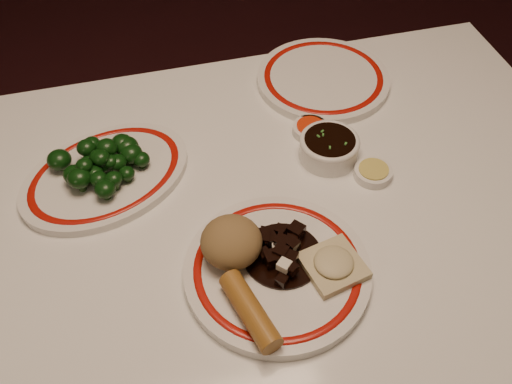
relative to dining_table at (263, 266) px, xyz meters
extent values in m
cube|color=white|center=(0.00, 0.00, 0.07)|extent=(1.20, 0.90, 0.04)
cylinder|color=black|center=(0.54, 0.39, -0.30)|extent=(0.06, 0.06, 0.71)
cylinder|color=white|center=(0.00, -0.08, 0.10)|extent=(0.31, 0.31, 0.02)
torus|color=#A21008|center=(0.00, -0.08, 0.11)|extent=(0.27, 0.27, 0.00)
ellipsoid|color=olive|center=(-0.06, -0.04, 0.14)|extent=(0.09, 0.09, 0.06)
cylinder|color=#9A6525|center=(-0.06, -0.14, 0.13)|extent=(0.06, 0.12, 0.03)
cube|color=#C4B98A|center=(0.08, -0.10, 0.12)|extent=(0.09, 0.09, 0.01)
ellipsoid|color=#C4B98A|center=(0.08, -0.10, 0.13)|extent=(0.06, 0.06, 0.02)
cylinder|color=black|center=(0.01, -0.06, 0.11)|extent=(0.12, 0.12, 0.00)
cube|color=black|center=(0.00, -0.02, 0.12)|extent=(0.02, 0.02, 0.02)
cube|color=black|center=(0.01, -0.07, 0.13)|extent=(0.03, 0.03, 0.02)
cube|color=black|center=(0.01, -0.06, 0.12)|extent=(0.02, 0.02, 0.01)
cube|color=black|center=(-0.01, -0.07, 0.13)|extent=(0.02, 0.02, 0.02)
cube|color=black|center=(0.01, -0.05, 0.13)|extent=(0.03, 0.03, 0.02)
cube|color=black|center=(0.01, -0.07, 0.12)|extent=(0.02, 0.02, 0.01)
cube|color=black|center=(0.00, -0.02, 0.12)|extent=(0.02, 0.02, 0.02)
cube|color=black|center=(0.00, -0.11, 0.12)|extent=(0.02, 0.02, 0.01)
cube|color=black|center=(0.04, -0.04, 0.13)|extent=(0.03, 0.03, 0.02)
cube|color=black|center=(0.02, -0.08, 0.13)|extent=(0.03, 0.03, 0.02)
cube|color=black|center=(0.02, -0.03, 0.12)|extent=(0.02, 0.02, 0.02)
cube|color=black|center=(-0.02, -0.06, 0.12)|extent=(0.02, 0.02, 0.02)
cube|color=black|center=(0.03, -0.06, 0.13)|extent=(0.02, 0.02, 0.02)
cube|color=black|center=(0.00, -0.04, 0.12)|extent=(0.03, 0.03, 0.02)
cube|color=black|center=(-0.01, -0.03, 0.13)|extent=(0.03, 0.03, 0.02)
cube|color=black|center=(0.01, -0.10, 0.13)|extent=(0.02, 0.02, 0.02)
cube|color=black|center=(0.03, -0.05, 0.13)|extent=(0.02, 0.02, 0.02)
cube|color=beige|center=(0.00, -0.09, 0.13)|extent=(0.02, 0.02, 0.01)
cube|color=beige|center=(0.01, -0.05, 0.12)|extent=(0.02, 0.02, 0.01)
torus|color=#A21008|center=(-0.22, 0.18, 0.11)|extent=(0.33, 0.33, 0.00)
cylinder|color=#23471C|center=(-0.21, 0.14, 0.11)|extent=(0.01, 0.01, 0.01)
ellipsoid|color=black|center=(-0.21, 0.14, 0.13)|extent=(0.03, 0.03, 0.02)
cylinder|color=#23471C|center=(-0.16, 0.18, 0.11)|extent=(0.01, 0.01, 0.01)
ellipsoid|color=black|center=(-0.16, 0.18, 0.12)|extent=(0.03, 0.03, 0.02)
cylinder|color=#23471C|center=(-0.19, 0.21, 0.11)|extent=(0.01, 0.01, 0.02)
ellipsoid|color=black|center=(-0.19, 0.21, 0.13)|extent=(0.04, 0.04, 0.03)
cylinder|color=#23471C|center=(-0.18, 0.20, 0.11)|extent=(0.01, 0.01, 0.01)
ellipsoid|color=black|center=(-0.18, 0.20, 0.13)|extent=(0.04, 0.04, 0.03)
cylinder|color=#23471C|center=(-0.18, 0.19, 0.11)|extent=(0.01, 0.01, 0.01)
ellipsoid|color=black|center=(-0.18, 0.19, 0.13)|extent=(0.04, 0.04, 0.03)
cylinder|color=#23471C|center=(-0.22, 0.12, 0.11)|extent=(0.01, 0.01, 0.01)
ellipsoid|color=black|center=(-0.22, 0.12, 0.13)|extent=(0.03, 0.03, 0.03)
cylinder|color=#23471C|center=(-0.27, 0.16, 0.11)|extent=(0.01, 0.01, 0.01)
ellipsoid|color=black|center=(-0.27, 0.16, 0.13)|extent=(0.04, 0.04, 0.03)
cylinder|color=#23471C|center=(-0.23, 0.20, 0.11)|extent=(0.01, 0.01, 0.01)
ellipsoid|color=black|center=(-0.23, 0.20, 0.13)|extent=(0.04, 0.04, 0.03)
cylinder|color=#23471C|center=(-0.22, 0.18, 0.11)|extent=(0.01, 0.01, 0.01)
ellipsoid|color=black|center=(-0.22, 0.18, 0.13)|extent=(0.03, 0.03, 0.03)
cylinder|color=#23471C|center=(-0.29, 0.20, 0.11)|extent=(0.01, 0.01, 0.01)
ellipsoid|color=black|center=(-0.29, 0.20, 0.13)|extent=(0.04, 0.04, 0.03)
cylinder|color=#23471C|center=(-0.23, 0.14, 0.11)|extent=(0.01, 0.01, 0.01)
ellipsoid|color=black|center=(-0.23, 0.14, 0.13)|extent=(0.03, 0.03, 0.02)
cylinder|color=#23471C|center=(-0.26, 0.15, 0.11)|extent=(0.01, 0.01, 0.02)
ellipsoid|color=black|center=(-0.26, 0.15, 0.13)|extent=(0.04, 0.04, 0.03)
cylinder|color=#23471C|center=(-0.19, 0.15, 0.11)|extent=(0.01, 0.01, 0.01)
ellipsoid|color=black|center=(-0.19, 0.15, 0.12)|extent=(0.03, 0.03, 0.02)
cylinder|color=#23471C|center=(-0.20, 0.17, 0.11)|extent=(0.01, 0.01, 0.01)
ellipsoid|color=black|center=(-0.20, 0.17, 0.13)|extent=(0.03, 0.03, 0.03)
cylinder|color=#23471C|center=(-0.24, 0.18, 0.11)|extent=(0.01, 0.01, 0.01)
ellipsoid|color=black|center=(-0.24, 0.18, 0.13)|extent=(0.03, 0.03, 0.02)
cylinder|color=#23471C|center=(-0.24, 0.16, 0.11)|extent=(0.01, 0.01, 0.01)
ellipsoid|color=black|center=(-0.24, 0.16, 0.13)|extent=(0.03, 0.03, 0.02)
ellipsoid|color=black|center=(-0.23, 0.18, 0.14)|extent=(0.03, 0.03, 0.02)
ellipsoid|color=black|center=(-0.24, 0.20, 0.14)|extent=(0.03, 0.03, 0.03)
ellipsoid|color=black|center=(-0.25, 0.16, 0.14)|extent=(0.03, 0.03, 0.02)
ellipsoid|color=black|center=(-0.23, 0.18, 0.14)|extent=(0.03, 0.03, 0.02)
ellipsoid|color=black|center=(-0.21, 0.17, 0.13)|extent=(0.03, 0.03, 0.02)
ellipsoid|color=black|center=(-0.21, 0.20, 0.14)|extent=(0.03, 0.03, 0.03)
ellipsoid|color=black|center=(-0.24, 0.21, 0.14)|extent=(0.03, 0.03, 0.02)
ellipsoid|color=black|center=(-0.22, 0.18, 0.14)|extent=(0.03, 0.03, 0.02)
ellipsoid|color=black|center=(-0.21, 0.19, 0.14)|extent=(0.03, 0.03, 0.02)
cylinder|color=white|center=(0.15, 0.13, 0.11)|extent=(0.10, 0.10, 0.04)
cylinder|color=black|center=(0.15, 0.13, 0.13)|extent=(0.09, 0.09, 0.00)
cylinder|color=white|center=(0.14, 0.20, 0.10)|extent=(0.06, 0.06, 0.02)
cylinder|color=red|center=(0.14, 0.20, 0.11)|extent=(0.05, 0.05, 0.00)
cylinder|color=white|center=(0.21, 0.07, 0.10)|extent=(0.06, 0.06, 0.02)
cylinder|color=#C5B651|center=(0.21, 0.07, 0.11)|extent=(0.05, 0.05, 0.00)
cylinder|color=white|center=(0.21, 0.33, 0.10)|extent=(0.29, 0.29, 0.02)
torus|color=#A21008|center=(0.21, 0.33, 0.11)|extent=(0.25, 0.25, 0.00)
camera|label=1|loc=(-0.15, -0.51, 0.79)|focal=40.00mm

